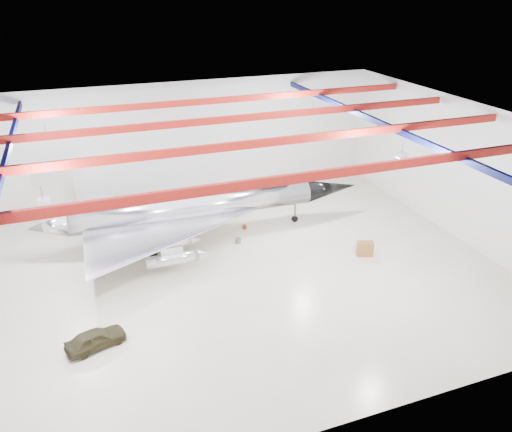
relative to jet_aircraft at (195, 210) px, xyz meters
name	(u,v)px	position (x,y,z in m)	size (l,w,h in m)	color
floor	(218,274)	(0.06, -6.11, -2.43)	(40.00, 40.00, 0.00)	beige
wall_back	(171,142)	(0.06, 8.89, 3.07)	(40.00, 40.00, 0.00)	silver
wall_right	(456,169)	(20.06, -6.11, 3.07)	(30.00, 30.00, 0.00)	silver
ceiling	(212,124)	(0.06, -6.11, 8.57)	(40.00, 40.00, 0.00)	#0A0F38
ceiling_structure	(213,134)	(0.06, -6.11, 7.89)	(39.50, 29.50, 1.08)	maroon
jet_aircraft	(195,210)	(0.00, 0.00, 0.00)	(27.15, 15.84, 7.41)	silver
jeep	(96,339)	(-8.72, -11.30, -1.85)	(1.37, 3.42, 1.16)	#332E19
desk	(365,249)	(11.38, -7.42, -1.86)	(1.24, 0.62, 1.14)	brown
crate_ply	(168,247)	(-2.61, -1.27, -2.22)	(0.60, 0.48, 0.42)	olive
toolbox_red	(166,221)	(-1.88, 3.44, -2.28)	(0.44, 0.35, 0.31)	maroon
engine_drum	(238,241)	(2.89, -2.19, -2.23)	(0.45, 0.45, 0.41)	#59595B
crate_small	(113,236)	(-6.44, 2.21, -2.29)	(0.41, 0.33, 0.29)	#59595B
tool_chest	(245,227)	(4.21, 0.03, -2.27)	(0.36, 0.36, 0.32)	maroon
spares_box	(194,220)	(0.49, 2.86, -2.24)	(0.42, 0.42, 0.38)	#59595B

